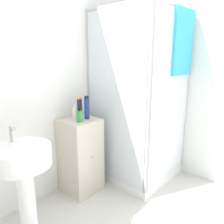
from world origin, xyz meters
TOP-DOWN VIEW (x-y plane):
  - wall_back at (0.00, 1.70)m, footprint 6.40×0.06m
  - shower_enclosure at (1.19, 1.14)m, footprint 0.88×0.91m
  - vanity_cabinet at (0.50, 1.48)m, footprint 0.38×0.40m
  - sink at (-0.27, 1.22)m, footprint 0.44×0.44m
  - soap_dispenser at (0.44, 1.40)m, footprint 0.06×0.07m
  - shampoo_bottle_tall_black at (0.53, 1.51)m, footprint 0.05×0.05m
  - shampoo_bottle_blue at (0.57, 1.43)m, footprint 0.05×0.05m
  - lotion_bottle_white at (0.46, 1.51)m, footprint 0.05×0.05m

SIDE VIEW (x-z plane):
  - vanity_cabinet at x=0.50m, z-range 0.00..0.84m
  - shower_enclosure at x=1.19m, z-range -0.42..1.58m
  - sink at x=-0.27m, z-range 0.15..1.13m
  - soap_dispenser at x=0.44m, z-range 0.83..0.98m
  - lotion_bottle_white at x=0.46m, z-range 0.83..1.00m
  - shampoo_bottle_tall_black at x=0.53m, z-range 0.84..1.08m
  - shampoo_bottle_blue at x=0.57m, z-range 0.84..1.09m
  - wall_back at x=0.00m, z-range 0.00..2.50m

